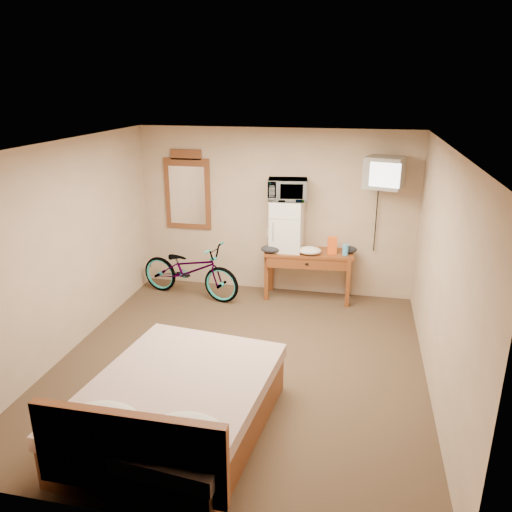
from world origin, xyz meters
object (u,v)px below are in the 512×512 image
wall_mirror (188,191)px  mini_fridge (287,225)px  bed (175,410)px  crt_television (384,173)px  bicycle (190,270)px  microwave (288,190)px  blue_cup (345,250)px  desk (308,260)px

wall_mirror → mini_fridge: bearing=-8.0°
bed → crt_television: bearing=61.8°
mini_fridge → bicycle: mini_fridge is taller
bicycle → bed: bearing=-151.4°
microwave → wall_mirror: size_ratio=0.45×
microwave → bed: size_ratio=0.25×
microwave → blue_cup: microwave is taller
crt_television → wall_mirror: crt_television is taller
mini_fridge → wall_mirror: (-1.59, 0.23, 0.40)m
mini_fridge → bicycle: 1.61m
desk → mini_fridge: size_ratio=1.77×
wall_mirror → bicycle: 1.23m
mini_fridge → wall_mirror: wall_mirror is taller
blue_cup → bed: size_ratio=0.07×
mini_fridge → blue_cup: 0.92m
desk → wall_mirror: size_ratio=1.08×
mini_fridge → bed: mini_fridge is taller
blue_cup → bed: bearing=-112.2°
mini_fridge → microwave: 0.53m
crt_television → bicycle: size_ratio=0.39×
blue_cup → wall_mirror: (-2.46, 0.29, 0.70)m
mini_fridge → bicycle: bearing=-168.0°
blue_cup → crt_television: bearing=4.7°
wall_mirror → desk: bearing=-8.0°
crt_television → bed: 4.20m
microwave → bicycle: size_ratio=0.34×
mini_fridge → bed: size_ratio=0.34×
microwave → bed: (-0.50, -3.42, -1.36)m
microwave → bicycle: 1.90m
mini_fridge → blue_cup: size_ratio=4.92×
blue_cup → crt_television: crt_television is taller
crt_television → wall_mirror: 2.96m
mini_fridge → microwave: size_ratio=1.36×
desk → blue_cup: size_ratio=8.70×
blue_cup → microwave: bearing=175.8°
crt_television → bed: bearing=-118.2°
microwave → desk: bearing=-15.6°
bicycle → bed: 3.26m
bed → blue_cup: bearing=67.8°
crt_television → bicycle: bearing=-174.3°
bed → desk: bearing=76.0°
wall_mirror → crt_television: bearing=-4.9°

